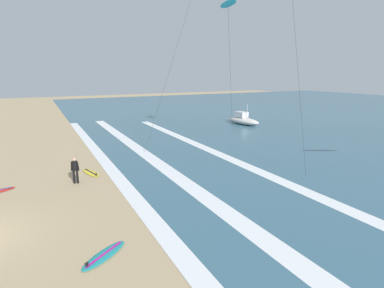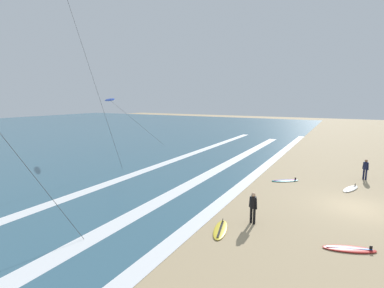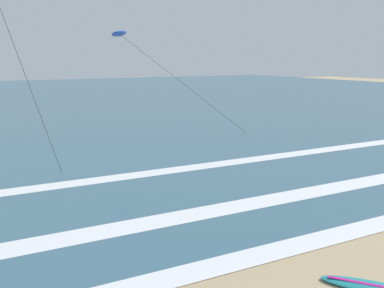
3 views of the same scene
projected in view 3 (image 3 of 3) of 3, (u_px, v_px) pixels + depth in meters
wave_foam_shoreline at (215, 267)px, 10.95m from camera, size 59.82×0.88×0.01m
wave_foam_mid_break at (51, 242)px, 12.42m from camera, size 54.60×1.08×0.01m
wave_foam_outer_break at (106, 179)px, 18.70m from camera, size 54.32×0.96×0.01m
surfboard_left_pile at (372, 287)px, 9.93m from camera, size 1.71×2.06×0.25m
kite_blue_mid_center at (120, 34)px, 26.98m from camera, size 8.70×3.63×6.27m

